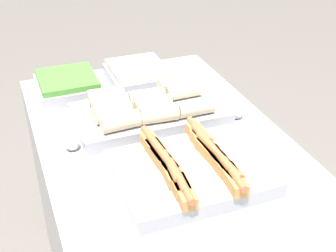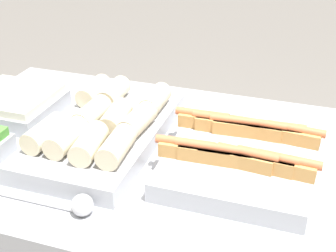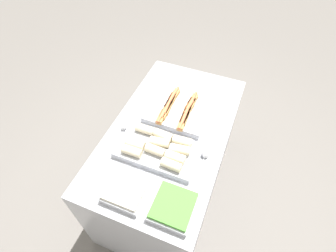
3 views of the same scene
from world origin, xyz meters
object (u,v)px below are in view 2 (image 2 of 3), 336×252
tray_wraps (104,128)px  serving_spoon_far (167,94)px  tray_side_back (15,104)px  serving_spoon_near (75,205)px  tray_hotdogs (241,152)px

tray_wraps → serving_spoon_far: 0.32m
tray_side_back → serving_spoon_near: tray_side_back is taller
serving_spoon_far → tray_side_back: bearing=-149.1°
tray_hotdogs → serving_spoon_near: bearing=-135.4°
tray_wraps → tray_side_back: bearing=169.0°
tray_side_back → serving_spoon_far: tray_side_back is taller
tray_wraps → tray_hotdogs: bearing=0.7°
tray_wraps → serving_spoon_far: size_ratio=1.98×
tray_hotdogs → serving_spoon_far: bearing=134.7°
tray_side_back → serving_spoon_far: 0.48m
tray_wraps → tray_side_back: 0.34m
tray_wraps → serving_spoon_near: (0.07, -0.30, -0.02)m
serving_spoon_near → tray_side_back: bearing=137.9°
tray_hotdogs → serving_spoon_far: size_ratio=1.62×
serving_spoon_near → serving_spoon_far: (0.01, 0.61, -0.00)m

